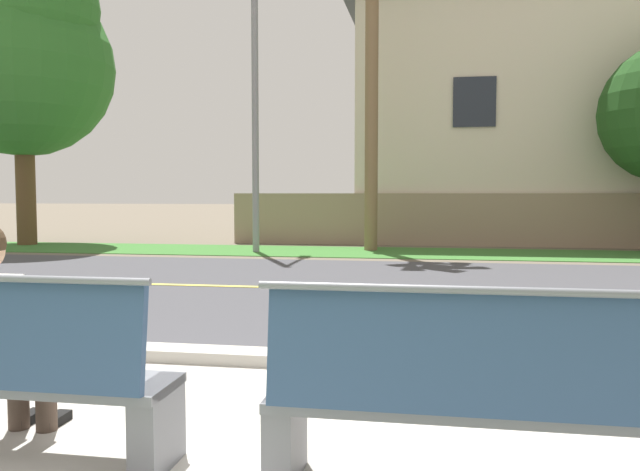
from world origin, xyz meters
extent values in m
plane|color=#665B4C|center=(0.00, 8.00, 0.00)|extent=(140.00, 140.00, 0.00)
cube|color=#B7B2A8|center=(0.00, 0.40, 0.01)|extent=(44.00, 3.60, 0.01)
cube|color=#ADA89E|center=(0.00, 2.35, 0.06)|extent=(44.00, 0.30, 0.11)
cube|color=#424247|center=(0.00, 6.50, 0.00)|extent=(52.00, 8.00, 0.01)
cube|color=#E0CC4C|center=(0.00, 6.50, 0.01)|extent=(48.00, 0.14, 0.01)
cube|color=#38702D|center=(0.00, 12.40, 0.01)|extent=(48.00, 2.80, 0.02)
cube|color=slate|center=(-0.33, 0.31, 0.23)|extent=(0.14, 0.40, 0.45)
cube|color=slate|center=(0.33, 0.31, 0.23)|extent=(0.14, 0.40, 0.45)
cube|color=slate|center=(1.25, 0.31, 0.42)|extent=(1.98, 0.44, 0.05)
cube|color=navy|center=(1.25, 0.12, 0.71)|extent=(1.90, 0.12, 0.52)
cylinder|color=slate|center=(1.25, 0.11, 0.99)|extent=(1.98, 0.04, 0.04)
cylinder|color=#47382D|center=(-1.19, 0.50, 0.51)|extent=(0.15, 0.42, 0.15)
cylinder|color=#47382D|center=(-1.37, 0.69, 0.21)|extent=(0.12, 0.12, 0.43)
cube|color=black|center=(-1.37, 0.77, 0.04)|extent=(0.09, 0.24, 0.07)
cylinder|color=#47382D|center=(-1.19, 0.69, 0.21)|extent=(0.12, 0.12, 0.43)
cube|color=black|center=(-1.19, 0.77, 0.04)|extent=(0.09, 0.24, 0.07)
cylinder|color=silver|center=(-1.07, 0.33, 0.73)|extent=(0.09, 0.09, 0.46)
cylinder|color=gray|center=(-3.07, 12.00, 4.00)|extent=(0.16, 0.16, 8.00)
cylinder|color=brown|center=(-9.76, 13.01, 1.49)|extent=(0.50, 0.50, 2.99)
sphere|color=#2D6B28|center=(-9.76, 13.01, 4.78)|extent=(4.78, 4.78, 4.78)
sphere|color=#2D6B28|center=(-9.16, 12.66, 6.21)|extent=(3.35, 3.35, 3.35)
cylinder|color=brown|center=(-0.43, 12.90, 4.43)|extent=(0.32, 0.32, 8.86)
cube|color=gray|center=(2.08, 14.75, 0.70)|extent=(13.00, 0.36, 1.40)
cube|color=beige|center=(4.69, 17.95, 3.45)|extent=(11.47, 6.40, 6.89)
cube|color=#474C56|center=(4.69, 17.95, 7.19)|extent=(12.39, 6.91, 0.60)
cube|color=#232833|center=(2.10, 14.72, 3.79)|extent=(1.10, 0.06, 1.30)
camera|label=1|loc=(1.01, -2.65, 1.40)|focal=35.92mm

